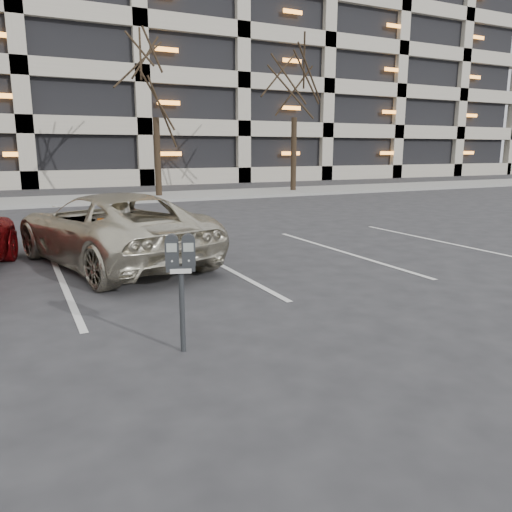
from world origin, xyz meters
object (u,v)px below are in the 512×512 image
Objects in this scene: tree_d at (295,70)px; suv_silver at (111,228)px; parking_meter at (181,264)px; tree_c at (154,66)px.

tree_d reaches higher than suv_silver.
parking_meter is (-11.51, -17.32, -4.99)m from tree_d.
suv_silver is (0.12, 4.69, -0.28)m from parking_meter.
parking_meter is at bearing 73.59° from suv_silver.
suv_silver is at bearing -132.04° from tree_d.
parking_meter is at bearing -123.61° from tree_d.
tree_c is at bearing -124.08° from suv_silver.
tree_c is 1.48× the size of suv_silver.
tree_c is 7.01m from tree_d.
tree_d is 17.81m from suv_silver.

